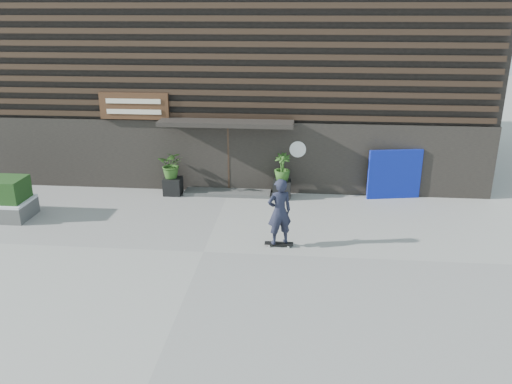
# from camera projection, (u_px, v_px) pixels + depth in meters

# --- Properties ---
(ground) EXTENTS (80.00, 80.00, 0.00)m
(ground) POSITION_uv_depth(u_px,v_px,m) (203.00, 252.00, 13.83)
(ground) COLOR #9B9993
(ground) RESTS_ON ground
(entrance_step) EXTENTS (3.00, 0.80, 0.12)m
(entrance_step) POSITION_uv_depth(u_px,v_px,m) (228.00, 192.00, 18.12)
(entrance_step) COLOR #454542
(entrance_step) RESTS_ON ground
(planter_pot_left) EXTENTS (0.60, 0.60, 0.60)m
(planter_pot_left) POSITION_uv_depth(u_px,v_px,m) (173.00, 186.00, 18.02)
(planter_pot_left) COLOR black
(planter_pot_left) RESTS_ON ground
(bamboo_left) EXTENTS (0.86, 0.75, 0.96)m
(bamboo_left) POSITION_uv_depth(u_px,v_px,m) (172.00, 165.00, 17.76)
(bamboo_left) COLOR #2D591E
(bamboo_left) RESTS_ON planter_pot_left
(planter_pot_right) EXTENTS (0.60, 0.60, 0.60)m
(planter_pot_right) POSITION_uv_depth(u_px,v_px,m) (282.00, 189.00, 17.69)
(planter_pot_right) COLOR black
(planter_pot_right) RESTS_ON ground
(bamboo_right) EXTENTS (0.54, 0.54, 0.96)m
(bamboo_right) POSITION_uv_depth(u_px,v_px,m) (282.00, 167.00, 17.43)
(bamboo_right) COLOR #2D591E
(bamboo_right) RESTS_ON planter_pot_right
(blue_tarp) EXTENTS (1.81, 0.45, 1.70)m
(blue_tarp) POSITION_uv_depth(u_px,v_px,m) (394.00, 174.00, 17.46)
(blue_tarp) COLOR #0C1B9F
(blue_tarp) RESTS_ON ground
(building) EXTENTS (18.00, 11.00, 8.00)m
(building) POSITION_uv_depth(u_px,v_px,m) (244.00, 62.00, 21.83)
(building) COLOR black
(building) RESTS_ON ground
(skateboarder) EXTENTS (0.79, 0.67, 1.94)m
(skateboarder) POSITION_uv_depth(u_px,v_px,m) (279.00, 212.00, 13.83)
(skateboarder) COLOR black
(skateboarder) RESTS_ON ground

